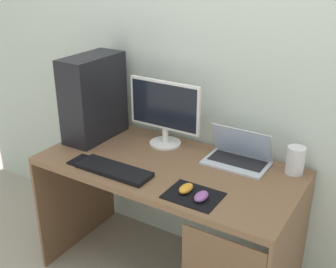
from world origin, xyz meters
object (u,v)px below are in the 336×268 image
object	(u,v)px
monitor	(165,112)
mouse_right	(201,196)
keyboard	(114,170)
mouse_left	(186,188)
laptop	(238,156)
cell_phone	(79,160)
pc_tower	(94,98)
speaker	(295,160)

from	to	relation	value
monitor	mouse_right	world-z (taller)	monitor
keyboard	mouse_left	size ratio (longest dim) A/B	4.38
mouse_left	laptop	bearing A→B (deg)	78.28
laptop	cell_phone	size ratio (longest dim) A/B	2.64
mouse_right	mouse_left	bearing A→B (deg)	165.26
monitor	mouse_left	distance (m)	0.59
pc_tower	cell_phone	distance (m)	0.42
pc_tower	monitor	size ratio (longest dim) A/B	1.11
mouse_right	cell_phone	size ratio (longest dim) A/B	0.74
mouse_right	keyboard	bearing A→B (deg)	179.45
keyboard	cell_phone	world-z (taller)	keyboard
pc_tower	monitor	bearing A→B (deg)	15.92
pc_tower	speaker	size ratio (longest dim) A/B	3.47
mouse_left	cell_phone	xyz separation A→B (m)	(-0.67, -0.02, -0.02)
speaker	cell_phone	world-z (taller)	speaker
mouse_right	cell_phone	distance (m)	0.76
pc_tower	keyboard	bearing A→B (deg)	-38.81
laptop	mouse_left	size ratio (longest dim) A/B	3.58
speaker	keyboard	world-z (taller)	speaker
monitor	laptop	xyz separation A→B (m)	(0.47, 0.01, -0.17)
laptop	mouse_left	distance (m)	0.43
pc_tower	mouse_right	world-z (taller)	pc_tower
keyboard	mouse_right	xyz separation A→B (m)	(0.52, -0.00, 0.01)
mouse_left	monitor	bearing A→B (deg)	132.67
cell_phone	pc_tower	bearing A→B (deg)	114.39
pc_tower	monitor	xyz separation A→B (m)	(0.43, 0.12, -0.05)
mouse_right	laptop	bearing A→B (deg)	90.94
pc_tower	cell_phone	bearing A→B (deg)	-65.61
laptop	keyboard	xyz separation A→B (m)	(-0.51, -0.44, -0.03)
speaker	mouse_right	world-z (taller)	speaker
laptop	speaker	bearing A→B (deg)	8.17
cell_phone	mouse_left	bearing A→B (deg)	1.80
mouse_left	cell_phone	world-z (taller)	mouse_left
laptop	mouse_right	world-z (taller)	laptop
keyboard	mouse_left	bearing A→B (deg)	2.71
monitor	mouse_right	xyz separation A→B (m)	(0.47, -0.44, -0.19)
laptop	keyboard	world-z (taller)	laptop
speaker	mouse_right	size ratio (longest dim) A/B	1.53
cell_phone	speaker	bearing A→B (deg)	24.85
laptop	cell_phone	bearing A→B (deg)	-149.50
keyboard	mouse_left	xyz separation A→B (m)	(0.42, 0.02, 0.01)
mouse_left	keyboard	bearing A→B (deg)	-177.29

